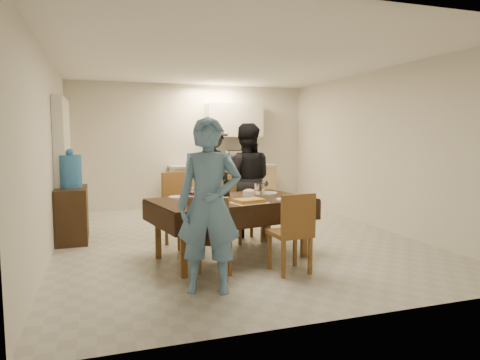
# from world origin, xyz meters

# --- Properties ---
(floor) EXTENTS (5.00, 6.00, 0.02)m
(floor) POSITION_xyz_m (0.00, 0.00, 0.00)
(floor) COLOR #AAAAA5
(floor) RESTS_ON ground
(ceiling) EXTENTS (5.00, 6.00, 0.02)m
(ceiling) POSITION_xyz_m (0.00, 0.00, 2.60)
(ceiling) COLOR white
(ceiling) RESTS_ON wall_back
(wall_back) EXTENTS (5.00, 0.02, 2.60)m
(wall_back) POSITION_xyz_m (0.00, 3.00, 1.30)
(wall_back) COLOR beige
(wall_back) RESTS_ON floor
(wall_front) EXTENTS (5.00, 0.02, 2.60)m
(wall_front) POSITION_xyz_m (0.00, -3.00, 1.30)
(wall_front) COLOR beige
(wall_front) RESTS_ON floor
(wall_left) EXTENTS (0.02, 6.00, 2.60)m
(wall_left) POSITION_xyz_m (-2.50, 0.00, 1.30)
(wall_left) COLOR beige
(wall_left) RESTS_ON floor
(wall_right) EXTENTS (0.02, 6.00, 2.60)m
(wall_right) POSITION_xyz_m (2.50, 0.00, 1.30)
(wall_right) COLOR beige
(wall_right) RESTS_ON floor
(stub_partition) EXTENTS (0.15, 1.40, 2.10)m
(stub_partition) POSITION_xyz_m (-2.42, 1.20, 1.05)
(stub_partition) COLOR silver
(stub_partition) RESTS_ON floor
(kitchen_base_cabinet) EXTENTS (2.20, 0.60, 0.86)m
(kitchen_base_cabinet) POSITION_xyz_m (0.60, 2.68, 0.43)
(kitchen_base_cabinet) COLOR tan
(kitchen_base_cabinet) RESTS_ON floor
(kitchen_worktop) EXTENTS (2.24, 0.64, 0.05)m
(kitchen_worktop) POSITION_xyz_m (0.60, 2.68, 0.89)
(kitchen_worktop) COLOR #A0A19C
(kitchen_worktop) RESTS_ON kitchen_base_cabinet
(upper_cabinet) EXTENTS (1.20, 0.34, 0.70)m
(upper_cabinet) POSITION_xyz_m (0.90, 2.82, 1.85)
(upper_cabinet) COLOR silver
(upper_cabinet) RESTS_ON wall_back
(dining_table) EXTENTS (2.09, 1.47, 0.75)m
(dining_table) POSITION_xyz_m (-0.33, -0.96, 0.71)
(dining_table) COLOR black
(dining_table) RESTS_ON floor
(chair_near_left) EXTENTS (0.55, 0.57, 0.50)m
(chair_near_left) POSITION_xyz_m (-0.78, -1.80, 0.56)
(chair_near_left) COLOR brown
(chair_near_left) RESTS_ON floor
(chair_near_right) EXTENTS (0.44, 0.44, 0.49)m
(chair_near_right) POSITION_xyz_m (0.12, -1.80, 0.55)
(chair_near_right) COLOR brown
(chair_near_right) RESTS_ON floor
(chair_far_left) EXTENTS (0.58, 0.59, 0.55)m
(chair_far_left) POSITION_xyz_m (-0.78, -0.31, 0.62)
(chair_far_left) COLOR brown
(chair_far_left) RESTS_ON floor
(chair_far_right) EXTENTS (0.48, 0.48, 0.52)m
(chair_far_right) POSITION_xyz_m (0.12, -0.30, 0.59)
(chair_far_right) COLOR brown
(chair_far_right) RESTS_ON floor
(console) EXTENTS (0.42, 0.85, 0.78)m
(console) POSITION_xyz_m (-2.28, 0.57, 0.39)
(console) COLOR #302010
(console) RESTS_ON floor
(water_jug) EXTENTS (0.31, 0.31, 0.47)m
(water_jug) POSITION_xyz_m (-2.28, 0.57, 1.02)
(water_jug) COLOR #3579C4
(water_jug) RESTS_ON console
(wine_bottle) EXTENTS (0.08, 0.08, 0.33)m
(wine_bottle) POSITION_xyz_m (-0.38, -0.91, 0.91)
(wine_bottle) COLOR black
(wine_bottle) RESTS_ON dining_table
(water_pitcher) EXTENTS (0.12, 0.12, 0.19)m
(water_pitcher) POSITION_xyz_m (0.02, -1.01, 0.84)
(water_pitcher) COLOR white
(water_pitcher) RESTS_ON dining_table
(savoury_tart) EXTENTS (0.45, 0.37, 0.05)m
(savoury_tart) POSITION_xyz_m (-0.23, -1.34, 0.77)
(savoury_tart) COLOR gold
(savoury_tart) RESTS_ON dining_table
(salad_bowl) EXTENTS (0.17, 0.17, 0.07)m
(salad_bowl) POSITION_xyz_m (-0.03, -0.78, 0.78)
(salad_bowl) COLOR white
(salad_bowl) RESTS_ON dining_table
(mushroom_dish) EXTENTS (0.20, 0.20, 0.04)m
(mushroom_dish) POSITION_xyz_m (-0.38, -0.68, 0.76)
(mushroom_dish) COLOR white
(mushroom_dish) RESTS_ON dining_table
(wine_glass_a) EXTENTS (0.08, 0.08, 0.19)m
(wine_glass_a) POSITION_xyz_m (-0.88, -1.21, 0.84)
(wine_glass_a) COLOR white
(wine_glass_a) RESTS_ON dining_table
(wine_glass_b) EXTENTS (0.09, 0.09, 0.20)m
(wine_glass_b) POSITION_xyz_m (0.22, -0.71, 0.85)
(wine_glass_b) COLOR white
(wine_glass_b) RESTS_ON dining_table
(wine_glass_c) EXTENTS (0.09, 0.09, 0.20)m
(wine_glass_c) POSITION_xyz_m (-0.53, -0.66, 0.85)
(wine_glass_c) COLOR white
(wine_glass_c) RESTS_ON dining_table
(plate_near_left) EXTENTS (0.24, 0.24, 0.01)m
(plate_near_left) POSITION_xyz_m (-0.93, -1.26, 0.75)
(plate_near_left) COLOR white
(plate_near_left) RESTS_ON dining_table
(plate_near_right) EXTENTS (0.24, 0.24, 0.01)m
(plate_near_right) POSITION_xyz_m (0.27, -1.26, 0.75)
(plate_near_right) COLOR white
(plate_near_right) RESTS_ON dining_table
(plate_far_left) EXTENTS (0.27, 0.27, 0.02)m
(plate_far_left) POSITION_xyz_m (-0.93, -0.66, 0.75)
(plate_far_left) COLOR white
(plate_far_left) RESTS_ON dining_table
(plate_far_right) EXTENTS (0.28, 0.28, 0.02)m
(plate_far_right) POSITION_xyz_m (0.27, -0.66, 0.75)
(plate_far_right) COLOR white
(plate_far_right) RESTS_ON dining_table
(microwave) EXTENTS (0.53, 0.36, 0.29)m
(microwave) POSITION_xyz_m (0.97, 2.68, 1.06)
(microwave) COLOR silver
(microwave) RESTS_ON kitchen_worktop
(person_near) EXTENTS (0.73, 0.60, 1.71)m
(person_near) POSITION_xyz_m (-0.88, -2.01, 0.86)
(person_near) COLOR #557FA9
(person_near) RESTS_ON floor
(person_far) EXTENTS (1.00, 0.88, 1.71)m
(person_far) POSITION_xyz_m (0.22, 0.09, 0.86)
(person_far) COLOR black
(person_far) RESTS_ON floor
(person_kitchen) EXTENTS (1.14, 0.66, 1.77)m
(person_kitchen) POSITION_xyz_m (0.25, 2.23, 0.88)
(person_kitchen) COLOR black
(person_kitchen) RESTS_ON floor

